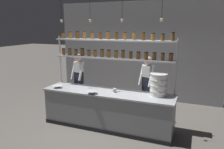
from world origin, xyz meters
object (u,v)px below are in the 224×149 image
(prep_bowl_center_front, at_px, (92,92))
(prep_bowl_near_left, at_px, (57,87))
(chef_center, at_px, (147,84))
(serving_cup_front, at_px, (115,90))
(spice_shelf_unit, at_px, (112,50))
(container_stack, at_px, (158,85))
(chef_left, at_px, (79,78))

(prep_bowl_center_front, bearing_deg, prep_bowl_near_left, 173.50)
(chef_center, distance_m, serving_cup_front, 0.98)
(spice_shelf_unit, distance_m, prep_bowl_near_left, 1.69)
(chef_center, relative_size, container_stack, 3.35)
(prep_bowl_center_front, bearing_deg, spice_shelf_unit, 67.03)
(serving_cup_front, bearing_deg, prep_bowl_center_front, -144.82)
(prep_bowl_center_front, relative_size, serving_cup_front, 2.78)
(chef_left, relative_size, prep_bowl_near_left, 7.20)
(chef_center, xyz_separation_m, prep_bowl_near_left, (-2.12, -0.95, -0.05))
(container_stack, bearing_deg, chef_center, 122.27)
(chef_center, relative_size, serving_cup_front, 19.15)
(chef_center, height_order, serving_cup_front, chef_center)
(spice_shelf_unit, relative_size, chef_left, 1.85)
(prep_bowl_center_front, height_order, serving_cup_front, serving_cup_front)
(spice_shelf_unit, relative_size, chef_center, 1.82)
(spice_shelf_unit, distance_m, container_stack, 1.41)
(prep_bowl_near_left, xyz_separation_m, serving_cup_front, (1.50, 0.20, 0.01))
(spice_shelf_unit, xyz_separation_m, prep_bowl_center_front, (-0.27, -0.63, -0.94))
(container_stack, xyz_separation_m, prep_bowl_center_front, (-1.47, -0.44, -0.22))
(spice_shelf_unit, bearing_deg, serving_cup_front, -59.63)
(spice_shelf_unit, distance_m, serving_cup_front, 0.99)
(chef_center, bearing_deg, prep_bowl_center_front, -117.40)
(spice_shelf_unit, height_order, prep_bowl_center_front, spice_shelf_unit)
(chef_left, xyz_separation_m, prep_bowl_center_front, (0.95, -1.02, -0.03))
(container_stack, relative_size, prep_bowl_near_left, 2.19)
(container_stack, xyz_separation_m, prep_bowl_near_left, (-2.51, -0.33, -0.23))
(prep_bowl_center_front, bearing_deg, chef_center, 45.08)
(spice_shelf_unit, distance_m, prep_bowl_center_front, 1.16)
(container_stack, distance_m, prep_bowl_center_front, 1.55)
(prep_bowl_near_left, bearing_deg, chef_center, 24.24)
(spice_shelf_unit, height_order, prep_bowl_near_left, spice_shelf_unit)
(serving_cup_front, bearing_deg, container_stack, 7.16)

